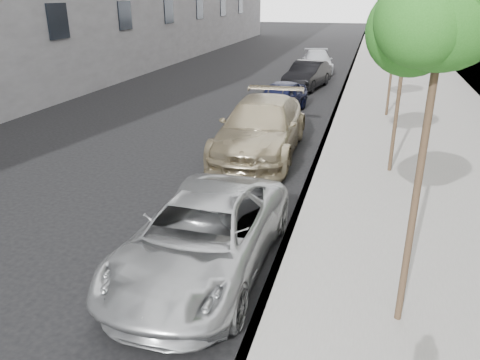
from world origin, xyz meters
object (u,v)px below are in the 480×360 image
at_px(minivan, 203,236).
at_px(suv, 261,128).
at_px(sedan_rear, 317,62).
at_px(tree_far, 399,17).
at_px(sedan_blue, 280,98).
at_px(sedan_black, 307,75).
at_px(tree_mid, 408,29).
at_px(tree_near, 448,5).

relative_size(minivan, suv, 0.86).
relative_size(minivan, sedan_rear, 1.10).
xyz_separation_m(tree_far, sedan_blue, (-4.28, -0.28, -3.16)).
xyz_separation_m(minivan, sedan_blue, (-0.95, 12.03, -0.03)).
bearing_deg(sedan_black, tree_far, -44.32).
bearing_deg(minivan, suv, 95.37).
distance_m(tree_far, minivan, 13.13).
bearing_deg(tree_mid, suv, 167.18).
distance_m(tree_far, sedan_black, 7.47).
bearing_deg(tree_near, tree_far, 90.00).
height_order(tree_near, sedan_black, tree_near).
bearing_deg(tree_near, sedan_rear, 99.69).
bearing_deg(minivan, tree_mid, 61.16).
bearing_deg(sedan_blue, minivan, -77.02).
height_order(tree_near, suv, tree_near).
xyz_separation_m(tree_near, minivan, (-3.33, 0.69, -3.83)).
height_order(tree_mid, sedan_blue, tree_mid).
xyz_separation_m(tree_far, sedan_black, (-3.96, 5.51, -3.12)).
bearing_deg(tree_mid, minivan, -119.79).
distance_m(sedan_blue, sedan_rear, 11.42).
relative_size(tree_far, suv, 0.78).
xyz_separation_m(tree_far, sedan_rear, (-4.12, 11.15, -3.16)).
bearing_deg(tree_far, sedan_blue, -176.31).
relative_size(sedan_blue, sedan_black, 0.91).
xyz_separation_m(tree_far, minivan, (-3.33, -12.31, -3.13)).
distance_m(suv, sedan_rear, 16.77).
relative_size(tree_near, sedan_blue, 1.39).
bearing_deg(sedan_blue, tree_mid, -47.02).
height_order(minivan, sedan_rear, minivan).
relative_size(tree_near, tree_far, 1.19).
relative_size(tree_near, suv, 0.92).
distance_m(tree_mid, suv, 4.95).
height_order(tree_near, minivan, tree_near).
relative_size(suv, sedan_rear, 1.28).
height_order(minivan, sedan_black, sedan_black).
distance_m(minivan, sedan_rear, 23.47).
bearing_deg(tree_far, sedan_rear, 110.30).
height_order(tree_near, sedan_blue, tree_near).
relative_size(tree_mid, suv, 0.79).
relative_size(tree_far, sedan_rear, 1.00).
distance_m(tree_near, sedan_blue, 13.97).
distance_m(minivan, sedan_blue, 12.07).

